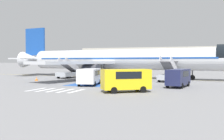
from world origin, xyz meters
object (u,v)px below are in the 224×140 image
(boarding_stairs_aft, at_px, (69,73))
(traffic_cone_0, at_px, (36,79))
(boarding_stairs_forward, at_px, (169,75))
(ground_crew_2, at_px, (102,72))
(fuel_tanker, at_px, (116,66))
(terminal_building, at_px, (191,58))
(airliner, at_px, (117,59))
(service_van_0, at_px, (178,76))
(ground_crew_1, at_px, (84,73))
(service_van_1, at_px, (90,75))
(ground_crew_0, at_px, (122,74))
(service_van_2, at_px, (126,79))

(boarding_stairs_aft, xyz_separation_m, traffic_cone_0, (-1.66, -7.36, -0.66))
(boarding_stairs_forward, xyz_separation_m, ground_crew_2, (-11.83, 3.37, 0.11))
(fuel_tanker, xyz_separation_m, traffic_cone_0, (-2.91, -31.36, -1.44))
(traffic_cone_0, bearing_deg, boarding_stairs_aft, 77.26)
(boarding_stairs_aft, bearing_deg, terminal_building, 80.24)
(airliner, distance_m, boarding_stairs_aft, 9.01)
(ground_crew_2, bearing_deg, service_van_0, -45.26)
(ground_crew_1, bearing_deg, boarding_stairs_aft, -178.99)
(service_van_0, bearing_deg, service_van_1, 16.32)
(boarding_stairs_aft, distance_m, terminal_building, 63.82)
(airliner, relative_size, boarding_stairs_aft, 8.40)
(boarding_stairs_forward, distance_m, ground_crew_2, 12.30)
(fuel_tanker, bearing_deg, boarding_stairs_forward, -152.36)
(boarding_stairs_forward, relative_size, service_van_0, 1.08)
(boarding_stairs_forward, distance_m, ground_crew_0, 8.41)
(airliner, xyz_separation_m, ground_crew_2, (-1.90, -2.39, -2.25))
(ground_crew_2, bearing_deg, boarding_stairs_forward, -21.71)
(fuel_tanker, bearing_deg, traffic_cone_0, 170.06)
(service_van_0, distance_m, service_van_2, 8.13)
(ground_crew_0, bearing_deg, service_van_1, -103.47)
(service_van_1, distance_m, ground_crew_2, 12.84)
(ground_crew_2, bearing_deg, ground_crew_1, -135.12)
(ground_crew_1, distance_m, terminal_building, 64.53)
(boarding_stairs_aft, relative_size, service_van_0, 1.08)
(ground_crew_2, relative_size, terminal_building, 0.02)
(ground_crew_1, height_order, traffic_cone_0, ground_crew_1)
(service_van_0, distance_m, ground_crew_0, 14.58)
(service_van_2, height_order, ground_crew_0, service_van_2)
(ground_crew_2, bearing_deg, fuel_tanker, 96.14)
(ground_crew_1, xyz_separation_m, ground_crew_2, (2.24, 2.74, 0.03))
(service_van_2, distance_m, ground_crew_0, 18.20)
(boarding_stairs_forward, height_order, terminal_building, terminal_building)
(service_van_0, relative_size, service_van_1, 0.96)
(service_van_2, bearing_deg, boarding_stairs_aft, 8.07)
(boarding_stairs_aft, height_order, ground_crew_0, boarding_stairs_aft)
(terminal_building, bearing_deg, fuel_tanker, -116.06)
(service_van_1, height_order, ground_crew_2, service_van_1)
(boarding_stairs_forward, xyz_separation_m, ground_crew_0, (-8.03, 2.49, -0.04))
(airliner, distance_m, ground_crew_1, 6.98)
(airliner, xyz_separation_m, service_van_0, (11.97, -13.81, -2.08))
(boarding_stairs_forward, relative_size, service_van_2, 1.10)
(service_van_1, bearing_deg, fuel_tanker, 91.83)
(airliner, height_order, fuel_tanker, airliner)
(ground_crew_1, bearing_deg, service_van_0, -2.03)
(ground_crew_0, height_order, ground_crew_1, ground_crew_1)
(boarding_stairs_forward, height_order, ground_crew_1, boarding_stairs_forward)
(service_van_2, bearing_deg, airliner, -13.86)
(service_van_1, relative_size, traffic_cone_0, 9.23)
(airliner, relative_size, ground_crew_0, 28.15)
(boarding_stairs_forward, bearing_deg, boarding_stairs_aft, 180.00)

